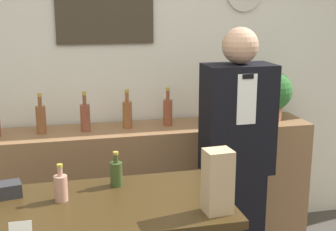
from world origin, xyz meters
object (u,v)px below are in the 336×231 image
shopkeeper (236,162)px  tape_dispenser (223,208)px  potted_plant (272,93)px  paper_bag (218,181)px

shopkeeper → tape_dispenser: shopkeeper is taller
potted_plant → paper_bag: bearing=-123.3°
paper_bag → tape_dispenser: size_ratio=3.23×
tape_dispenser → paper_bag: bearing=148.6°
tape_dispenser → potted_plant: bearing=57.7°
shopkeeper → paper_bag: shopkeeper is taller
paper_bag → tape_dispenser: bearing=-31.4°
shopkeeper → potted_plant: size_ratio=4.48×
potted_plant → tape_dispenser: potted_plant is taller
potted_plant → tape_dispenser: bearing=-122.3°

